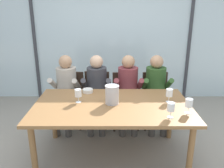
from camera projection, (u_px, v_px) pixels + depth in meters
ground at (112, 121)px, 4.09m from camera, size 14.00×14.00×0.00m
window_glass_panel at (112, 38)px, 4.83m from camera, size 7.15×0.03×2.60m
window_mullion_left at (35, 38)px, 4.81m from camera, size 0.06×0.06×2.60m
window_mullion_right at (190, 38)px, 4.81m from camera, size 0.06×0.06×2.60m
hillside_vineyard at (112, 34)px, 9.06m from camera, size 13.15×2.40×1.80m
dining_table at (112, 109)px, 2.93m from camera, size 1.95×1.13×0.76m
chair_near_curtain at (71, 94)px, 3.92m from camera, size 0.46×0.46×0.88m
chair_left_of_center at (96, 94)px, 3.93m from camera, size 0.48×0.48×0.88m
chair_center at (125, 95)px, 3.88m from camera, size 0.45×0.45×0.88m
chair_right_of_center at (155, 95)px, 3.90m from camera, size 0.45×0.45×0.88m
person_beige_jumper at (66, 88)px, 3.72m from camera, size 0.48×0.63×1.19m
person_charcoal_jacket at (97, 88)px, 3.72m from camera, size 0.46×0.61×1.19m
person_maroon_top at (128, 88)px, 3.72m from camera, size 0.46×0.61×1.19m
person_olive_shirt at (156, 88)px, 3.72m from camera, size 0.46×0.61×1.19m
ice_bucket_primary at (112, 94)px, 2.89m from camera, size 0.18×0.18×0.24m
tasting_bowl at (88, 91)px, 3.30m from camera, size 0.15×0.15×0.05m
wine_glass_by_left_taster at (189, 104)px, 2.62m from camera, size 0.08×0.08×0.17m
wine_glass_near_bucket at (169, 93)px, 2.94m from camera, size 0.08×0.08×0.17m
wine_glass_center_pour at (171, 108)px, 2.52m from camera, size 0.08×0.08×0.17m
wine_glass_by_right_taster at (78, 94)px, 2.93m from camera, size 0.08×0.08×0.17m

